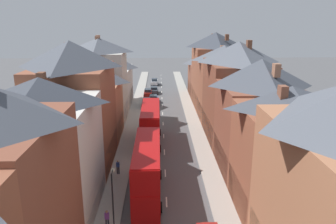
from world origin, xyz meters
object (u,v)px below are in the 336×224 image
Objects in this scene: car_parked_left_a at (154,90)px; car_parked_right_a at (153,99)px; double_decker_bus_mid_street at (147,169)px; car_mid_white at (147,103)px; street_lamp at (113,199)px; pedestrian_mid_left at (107,218)px; pedestrian_mid_right at (118,166)px; car_near_blue at (148,93)px; double_decker_bus_lead at (151,124)px; car_near_silver at (154,82)px.

car_parked_right_a is at bearing -90.00° from car_parked_left_a.
car_mid_white is (-1.29, 33.51, -1.96)m from double_decker_bus_mid_street.
street_lamp is at bearing -111.74° from double_decker_bus_mid_street.
pedestrian_mid_left and pedestrian_mid_right have the same top height.
pedestrian_mid_left reaches higher than car_near_blue.
street_lamp is at bearing -91.66° from car_mid_white.
car_near_blue is at bearing 90.00° from car_mid_white.
street_lamp is at bearing -84.76° from pedestrian_mid_right.
street_lamp is (-2.44, -19.81, 0.43)m from double_decker_bus_lead.
car_parked_right_a is 2.64× the size of pedestrian_mid_left.
car_mid_white is at bearing -90.00° from car_near_blue.
pedestrian_mid_left is at bearing -88.39° from pedestrian_mid_right.
pedestrian_mid_right is at bearing -93.18° from car_near_blue.
double_decker_bus_mid_street is at bearing -90.01° from car_parked_right_a.
pedestrian_mid_right is (-3.42, -32.44, 0.23)m from car_parked_right_a.
car_parked_right_a is 0.93× the size of car_mid_white.
double_decker_bus_mid_street is at bearing 68.26° from street_lamp.
double_decker_bus_lead is 1.96× the size of street_lamp.
double_decker_bus_mid_street is 2.73× the size of car_near_blue.
car_parked_left_a is 0.73× the size of street_lamp.
double_decker_bus_mid_street is 33.60m from car_mid_white.
double_decker_bus_mid_street reaches higher than pedestrian_mid_right.
car_parked_right_a is 42.29m from pedestrian_mid_left.
pedestrian_mid_left is 0.29× the size of street_lamp.
double_decker_bus_mid_street is 6.61m from street_lamp.
car_parked_left_a is 41.20m from pedestrian_mid_right.
car_near_blue is (-1.29, 42.51, -1.97)m from double_decker_bus_mid_street.
car_parked_right_a is 2.64× the size of pedestrian_mid_right.
car_near_blue is 0.93× the size of car_parked_right_a.
pedestrian_mid_right is at bearing -96.01° from car_parked_right_a.
pedestrian_mid_right is 0.29× the size of street_lamp.
double_decker_bus_mid_street is 45.51m from car_parked_left_a.
pedestrian_mid_left reaches higher than car_parked_right_a.
car_near_silver is 61.78m from street_lamp.
double_decker_bus_lead reaches higher than car_mid_white.
double_decker_bus_mid_street is 36.91m from car_parked_right_a.
car_parked_left_a is at bearing -90.00° from car_near_silver.
double_decker_bus_mid_street is 1.96× the size of street_lamp.
street_lamp is (-2.45, -51.59, 2.43)m from car_parked_left_a.
street_lamp is (0.69, -0.81, 2.21)m from pedestrian_mid_left.
street_lamp is (-1.15, -39.64, 2.39)m from car_mid_white.
double_decker_bus_mid_street is 6.71× the size of pedestrian_mid_right.
double_decker_bus_mid_street is 2.54× the size of car_parked_right_a.
car_near_blue is 0.99× the size of car_near_silver.
double_decker_bus_lead reaches higher than pedestrian_mid_left.
double_decker_bus_lead is 6.71× the size of pedestrian_mid_right.
double_decker_bus_lead is at bearing -90.01° from car_near_silver.
double_decker_bus_lead is 6.71× the size of pedestrian_mid_left.
car_near_blue is 0.72× the size of street_lamp.
pedestrian_mid_left is (-1.84, -38.83, 0.18)m from car_mid_white.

